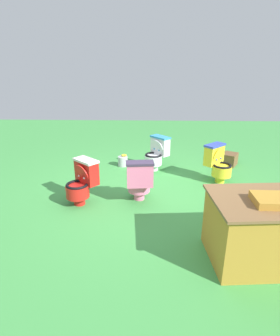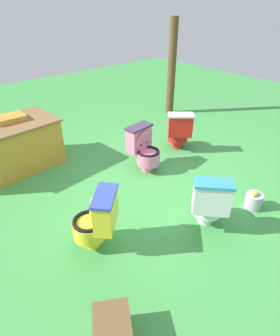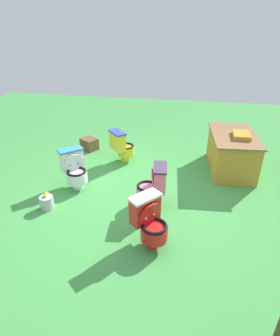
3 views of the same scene
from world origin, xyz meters
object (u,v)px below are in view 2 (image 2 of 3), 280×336
(toilet_red, at_px, (179,131))
(toilet_white, at_px, (209,202))
(vendor_table, at_px, (11,147))
(wooden_post, at_px, (172,68))
(lemon_bucket, at_px, (254,201))
(toilet_pink, at_px, (144,148))
(toilet_yellow, at_px, (97,220))
(small_crate, at_px, (113,331))

(toilet_red, distance_m, toilet_white, 2.01)
(vendor_table, distance_m, wooden_post, 3.80)
(vendor_table, relative_size, lemon_bucket, 5.52)
(toilet_pink, height_order, wooden_post, wooden_post)
(toilet_yellow, distance_m, vendor_table, 2.29)
(wooden_post, distance_m, lemon_bucket, 3.76)
(small_crate, bearing_deg, toilet_pink, 42.76)
(toilet_white, xyz_separation_m, lemon_bucket, (0.75, -0.20, -0.26))
(toilet_red, height_order, vendor_table, vendor_table)
(toilet_yellow, relative_size, lemon_bucket, 2.63)
(toilet_red, distance_m, vendor_table, 2.81)
(toilet_red, height_order, toilet_pink, same)
(toilet_pink, bearing_deg, wooden_post, -151.43)
(toilet_red, height_order, small_crate, toilet_red)
(toilet_red, height_order, wooden_post, wooden_post)
(toilet_white, bearing_deg, toilet_pink, 124.93)
(toilet_red, height_order, lemon_bucket, toilet_red)
(toilet_yellow, distance_m, toilet_white, 1.32)
(toilet_red, xyz_separation_m, wooden_post, (1.25, 1.41, 0.66))
(toilet_yellow, relative_size, wooden_post, 0.35)
(vendor_table, bearing_deg, toilet_yellow, -87.92)
(toilet_white, distance_m, wooden_post, 3.95)
(wooden_post, height_order, lemon_bucket, wooden_post)
(toilet_yellow, xyz_separation_m, toilet_white, (1.17, -0.60, 0.00))
(wooden_post, bearing_deg, lemon_bucket, -118.56)
(toilet_pink, xyz_separation_m, lemon_bucket, (0.43, -1.70, -0.26))
(toilet_red, relative_size, toilet_pink, 1.00)
(toilet_pink, distance_m, lemon_bucket, 1.77)
(small_crate, bearing_deg, toilet_red, 33.54)
(toilet_pink, distance_m, toilet_white, 1.53)
(toilet_red, relative_size, toilet_white, 1.00)
(vendor_table, bearing_deg, toilet_pink, -41.68)
(toilet_white, bearing_deg, lemon_bucket, 31.49)
(toilet_pink, relative_size, vendor_table, 0.48)
(toilet_yellow, relative_size, small_crate, 1.99)
(wooden_post, relative_size, lemon_bucket, 7.50)
(toilet_yellow, height_order, lemon_bucket, toilet_yellow)
(toilet_red, relative_size, vendor_table, 0.48)
(wooden_post, relative_size, small_crate, 5.67)
(toilet_red, xyz_separation_m, toilet_white, (-1.24, -1.59, 0.00))
(toilet_yellow, height_order, vendor_table, vendor_table)
(toilet_red, relative_size, toilet_yellow, 1.00)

